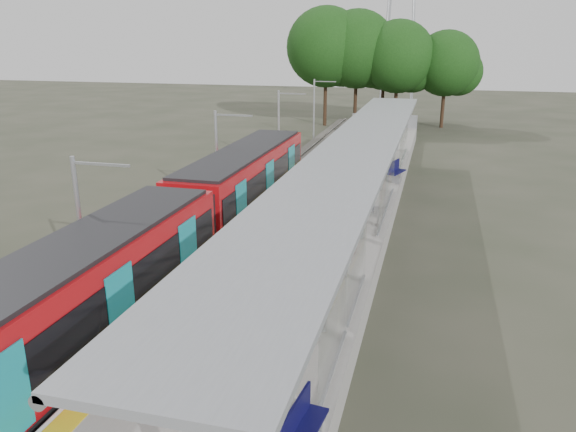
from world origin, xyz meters
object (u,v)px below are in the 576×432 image
(train, at_px, (185,223))
(bench_near, at_px, (301,425))
(bench_far, at_px, (395,170))
(litter_bin, at_px, (335,235))
(info_pillar_far, at_px, (354,203))
(bench_mid, at_px, (366,197))
(info_pillar_near, at_px, (280,303))

(train, bearing_deg, bench_near, -54.62)
(bench_far, distance_m, litter_bin, 11.71)
(litter_bin, bearing_deg, info_pillar_far, 87.26)
(info_pillar_far, distance_m, litter_bin, 3.86)
(train, bearing_deg, bench_mid, 49.10)
(train, height_order, litter_bin, train)
(train, xyz_separation_m, bench_far, (7.10, 13.27, -0.44))
(bench_near, xyz_separation_m, bench_far, (0.03, 23.22, 0.04))
(bench_far, height_order, info_pillar_near, info_pillar_near)
(bench_near, height_order, info_pillar_far, info_pillar_far)
(bench_far, relative_size, info_pillar_near, 1.12)
(train, distance_m, info_pillar_near, 7.33)
(train, xyz_separation_m, info_pillar_far, (5.83, 5.50, -0.31))
(bench_near, bearing_deg, litter_bin, 104.02)
(bench_near, xyz_separation_m, info_pillar_near, (-1.81, 4.86, 0.12))
(info_pillar_far, bearing_deg, info_pillar_near, -101.15)
(bench_near, distance_m, info_pillar_far, 15.50)
(train, distance_m, bench_near, 12.21)
(bench_far, relative_size, info_pillar_far, 1.03)
(bench_mid, relative_size, info_pillar_near, 1.07)
(bench_near, distance_m, bench_mid, 17.13)
(train, bearing_deg, bench_far, 61.85)
(bench_near, distance_m, bench_far, 23.22)
(bench_mid, distance_m, info_pillar_far, 1.71)
(bench_far, xyz_separation_m, info_pillar_far, (-1.27, -7.77, 0.14))
(info_pillar_near, xyz_separation_m, info_pillar_far, (0.57, 10.59, 0.06))
(bench_far, relative_size, litter_bin, 1.86)
(bench_mid, height_order, bench_far, bench_far)
(info_pillar_near, bearing_deg, bench_near, -54.82)
(bench_near, relative_size, info_pillar_near, 1.03)
(litter_bin, bearing_deg, bench_far, 82.88)
(bench_mid, xyz_separation_m, bench_far, (0.90, 6.11, 0.02))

